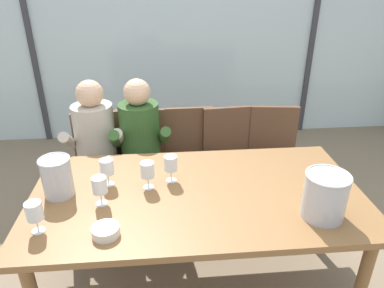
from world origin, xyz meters
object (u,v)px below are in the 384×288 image
chair_right_of_center (229,150)px  person_olive_shirt (141,144)px  dining_table (197,201)px  wine_glass_center_pour (100,186)px  person_beige_jumper (95,145)px  chair_center (190,151)px  tasting_bowl (106,231)px  chair_near_curtain (100,157)px  wine_glass_near_bucket (107,167)px  chair_near_window_right (274,150)px  chair_left_of_center (141,153)px  ice_bucket_secondary (325,195)px  wine_glass_by_right_taster (34,212)px  wine_glass_by_left_taster (171,164)px  wine_glass_spare_empty (147,171)px  ice_bucket_primary (57,177)px

chair_right_of_center → person_olive_shirt: bearing=-173.5°
dining_table → wine_glass_center_pour: (-0.56, -0.07, 0.19)m
person_beige_jumper → person_olive_shirt: size_ratio=1.00×
chair_center → tasting_bowl: (-0.53, -1.31, 0.25)m
dining_table → chair_right_of_center: chair_right_of_center is taller
dining_table → person_olive_shirt: person_olive_shirt is taller
chair_near_curtain → wine_glass_near_bucket: (0.19, -0.80, 0.35)m
chair_near_curtain → tasting_bowl: 1.32m
wine_glass_near_bucket → wine_glass_center_pour: (-0.02, -0.20, -0.00)m
person_olive_shirt → wine_glass_center_pour: (-0.18, -0.87, 0.17)m
dining_table → person_beige_jumper: bearing=132.4°
chair_near_window_right → person_olive_shirt: (-1.15, -0.13, 0.17)m
chair_near_curtain → wine_glass_center_pour: 1.07m
dining_table → person_olive_shirt: 0.88m
chair_left_of_center → chair_center: bearing=4.9°
person_olive_shirt → wine_glass_near_bucket: (-0.17, -0.67, 0.18)m
chair_center → chair_right_of_center: size_ratio=1.00×
dining_table → chair_near_curtain: size_ratio=2.31×
chair_right_of_center → person_beige_jumper: bearing=-177.0°
chair_near_curtain → ice_bucket_secondary: bearing=-47.8°
chair_near_curtain → wine_glass_by_right_taster: wine_glass_by_right_taster is taller
chair_near_curtain → chair_center: 0.77m
chair_near_window_right → wine_glass_near_bucket: size_ratio=4.95×
chair_near_curtain → person_olive_shirt: (0.36, -0.13, 0.17)m
wine_glass_by_left_taster → wine_glass_spare_empty: size_ratio=1.00×
tasting_bowl → chair_right_of_center: bearing=55.8°
tasting_bowl → chair_near_curtain: bearing=100.4°
person_olive_shirt → tasting_bowl: 1.15m
wine_glass_center_pour → dining_table: bearing=7.0°
person_beige_jumper → ice_bucket_primary: bearing=-100.6°
chair_left_of_center → wine_glass_center_pour: bearing=-94.4°
ice_bucket_primary → tasting_bowl: 0.51m
dining_table → person_olive_shirt: size_ratio=1.68×
wine_glass_near_bucket → ice_bucket_primary: bearing=-162.6°
wine_glass_center_pour → tasting_bowl: bearing=-78.2°
tasting_bowl → wine_glass_center_pour: bearing=101.8°
wine_glass_near_bucket → dining_table: bearing=-13.8°
chair_near_curtain → wine_glass_spare_empty: bearing=-69.3°
chair_left_of_center → chair_near_window_right: 1.16m
ice_bucket_secondary → wine_glass_by_left_taster: ice_bucket_secondary is taller
ice_bucket_primary → wine_glass_near_bucket: 0.29m
wine_glass_center_pour → wine_glass_spare_empty: 0.30m
chair_near_window_right → tasting_bowl: 1.82m
chair_center → tasting_bowl: chair_center is taller
tasting_bowl → person_olive_shirt: bearing=83.8°
dining_table → wine_glass_center_pour: 0.59m
person_olive_shirt → tasting_bowl: person_olive_shirt is taller
wine_glass_by_left_taster → wine_glass_near_bucket: bearing=-178.6°
chair_near_curtain → wine_glass_near_bucket: size_ratio=4.95×
chair_center → chair_near_window_right: (0.74, -0.04, 0.00)m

